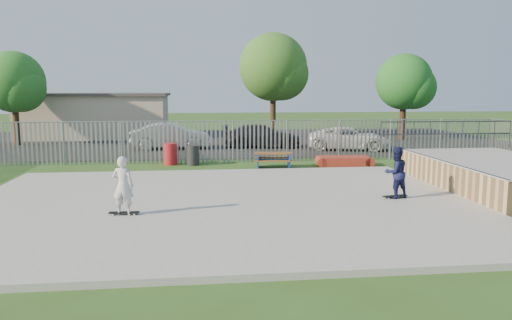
{
  "coord_description": "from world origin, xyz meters",
  "views": [
    {
      "loc": [
        -0.65,
        -14.61,
        3.48
      ],
      "look_at": [
        1.29,
        2.0,
        1.1
      ],
      "focal_mm": 35.0,
      "sensor_mm": 36.0,
      "label": 1
    }
  ],
  "objects": [
    {
      "name": "quarter_pipe",
      "position": [
        9.5,
        1.04,
        0.56
      ],
      "size": [
        5.5,
        7.05,
        2.19
      ],
      "color": "tan",
      "rests_on": "ground"
    },
    {
      "name": "ground",
      "position": [
        0.0,
        0.0,
        0.0
      ],
      "size": [
        120.0,
        120.0,
        0.0
      ],
      "primitive_type": "plane",
      "color": "#314F1B",
      "rests_on": "ground"
    },
    {
      "name": "funbox",
      "position": [
        5.97,
        7.3,
        0.21
      ],
      "size": [
        2.25,
        1.31,
        0.43
      ],
      "rotation": [
        0.0,
        0.0,
        -0.11
      ],
      "color": "maroon",
      "rests_on": "ground"
    },
    {
      "name": "car_white",
      "position": [
        7.99,
        13.14,
        0.68
      ],
      "size": [
        5.13,
        3.32,
        1.31
      ],
      "primitive_type": "imported",
      "rotation": [
        0.0,
        0.0,
        1.31
      ],
      "color": "white",
      "rests_on": "parking_lot"
    },
    {
      "name": "tree_right",
      "position": [
        13.4,
        18.43,
        3.96
      ],
      "size": [
        3.82,
        3.82,
        5.9
      ],
      "color": "#3C2618",
      "rests_on": "ground"
    },
    {
      "name": "parking_lot",
      "position": [
        0.0,
        19.0,
        0.01
      ],
      "size": [
        40.0,
        18.0,
        0.02
      ],
      "primitive_type": "cube",
      "color": "black",
      "rests_on": "ground"
    },
    {
      "name": "building",
      "position": [
        -8.0,
        23.0,
        1.61
      ],
      "size": [
        10.4,
        6.4,
        3.2
      ],
      "color": "beige",
      "rests_on": "ground"
    },
    {
      "name": "car_silver",
      "position": [
        -2.23,
        14.68,
        0.78
      ],
      "size": [
        4.66,
        1.81,
        1.51
      ],
      "primitive_type": "imported",
      "rotation": [
        0.0,
        0.0,
        1.62
      ],
      "color": "#B1B1B6",
      "rests_on": "parking_lot"
    },
    {
      "name": "fence",
      "position": [
        1.0,
        4.59,
        1.0
      ],
      "size": [
        26.04,
        16.02,
        2.0
      ],
      "color": "gray",
      "rests_on": "ground"
    },
    {
      "name": "trash_bin_red",
      "position": [
        -1.93,
        8.59,
        0.5
      ],
      "size": [
        0.6,
        0.6,
        1.0
      ],
      "primitive_type": "cylinder",
      "color": "#A3191E",
      "rests_on": "ground"
    },
    {
      "name": "tree_mid",
      "position": [
        4.73,
        20.96,
        5.02
      ],
      "size": [
        4.83,
        4.83,
        7.45
      ],
      "color": "#442F1B",
      "rests_on": "ground"
    },
    {
      "name": "skateboard_a",
      "position": [
        5.37,
        -0.13,
        0.19
      ],
      "size": [
        0.82,
        0.38,
        0.08
      ],
      "rotation": [
        0.0,
        0.0,
        0.24
      ],
      "color": "black",
      "rests_on": "concrete_slab"
    },
    {
      "name": "skater_navy",
      "position": [
        5.37,
        -0.13,
        0.94
      ],
      "size": [
        0.89,
        0.76,
        1.58
      ],
      "primitive_type": "imported",
      "rotation": [
        0.0,
        0.0,
        3.38
      ],
      "color": "#151841",
      "rests_on": "concrete_slab"
    },
    {
      "name": "tree_left",
      "position": [
        -11.84,
        17.8,
        3.9
      ],
      "size": [
        3.76,
        3.76,
        5.8
      ],
      "color": "#402F19",
      "rests_on": "ground"
    },
    {
      "name": "trash_bin_grey",
      "position": [
        -0.9,
        8.3,
        0.46
      ],
      "size": [
        0.55,
        0.55,
        0.92
      ],
      "primitive_type": "cylinder",
      "color": "#242426",
      "rests_on": "ground"
    },
    {
      "name": "skater_white",
      "position": [
        -2.65,
        -1.3,
        0.94
      ],
      "size": [
        0.65,
        0.5,
        1.58
      ],
      "primitive_type": "imported",
      "rotation": [
        0.0,
        0.0,
        2.91
      ],
      "color": "silver",
      "rests_on": "concrete_slab"
    },
    {
      "name": "skateboard_b",
      "position": [
        -2.65,
        -1.3,
        0.19
      ],
      "size": [
        0.81,
        0.25,
        0.08
      ],
      "rotation": [
        0.0,
        0.0,
        -0.06
      ],
      "color": "black",
      "rests_on": "concrete_slab"
    },
    {
      "name": "picnic_table",
      "position": [
        2.65,
        7.02,
        0.35
      ],
      "size": [
        1.8,
        1.54,
        0.7
      ],
      "rotation": [
        0.0,
        0.0,
        -0.12
      ],
      "color": "brown",
      "rests_on": "ground"
    },
    {
      "name": "concrete_slab",
      "position": [
        0.0,
        0.0,
        0.07
      ],
      "size": [
        15.0,
        12.0,
        0.15
      ],
      "primitive_type": "cube",
      "color": "gray",
      "rests_on": "ground"
    },
    {
      "name": "car_dark",
      "position": [
        3.15,
        14.87,
        0.7
      ],
      "size": [
        4.86,
        2.43,
        1.36
      ],
      "primitive_type": "imported",
      "rotation": [
        0.0,
        0.0,
        1.45
      ],
      "color": "black",
      "rests_on": "parking_lot"
    }
  ]
}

